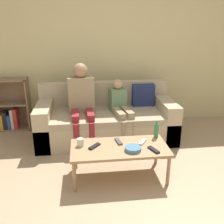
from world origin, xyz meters
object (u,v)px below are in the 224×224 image
object	(u,v)px
tv_remote_1	(154,150)
tv_remote_2	(119,141)
couch	(107,120)
person_adult	(82,98)
tv_remote_0	(143,142)
coffee_table	(119,150)
cup_near	(80,142)
bookshelf	(11,109)
bottle	(156,130)
snack_bowl	(133,149)
person_child	(121,107)
tv_remote_3	(94,146)

from	to	relation	value
tv_remote_1	tv_remote_2	xyz separation A→B (m)	(-0.36, 0.26, 0.00)
couch	person_adult	world-z (taller)	person_adult
tv_remote_0	coffee_table	bearing A→B (deg)	-131.62
cup_near	tv_remote_2	bearing A→B (deg)	4.79
bookshelf	cup_near	distance (m)	2.00
coffee_table	bottle	bearing A→B (deg)	21.61
couch	snack_bowl	world-z (taller)	couch
couch	bookshelf	bearing A→B (deg)	160.62
bookshelf	person_child	distance (m)	1.95
person_adult	tv_remote_3	size ratio (longest dim) A/B	7.60
tv_remote_0	tv_remote_3	xyz separation A→B (m)	(-0.58, -0.04, 0.00)
cup_near	bottle	size ratio (longest dim) A/B	0.41
tv_remote_3	tv_remote_0	bearing A→B (deg)	45.84
couch	coffee_table	xyz separation A→B (m)	(0.04, -1.11, 0.07)
coffee_table	tv_remote_1	bearing A→B (deg)	-20.78
person_adult	cup_near	world-z (taller)	person_adult
bottle	coffee_table	bearing A→B (deg)	-158.39
person_adult	person_child	size ratio (longest dim) A/B	1.26
bottle	tv_remote_0	bearing A→B (deg)	-147.45
cup_near	coffee_table	bearing A→B (deg)	-9.69
person_adult	tv_remote_1	xyz separation A→B (m)	(0.79, -1.17, -0.30)
bookshelf	cup_near	bearing A→B (deg)	-53.21
coffee_table	person_child	size ratio (longest dim) A/B	1.18
bookshelf	bottle	bearing A→B (deg)	-34.72
tv_remote_0	snack_bowl	world-z (taller)	snack_bowl
coffee_table	cup_near	bearing A→B (deg)	170.31
tv_remote_0	snack_bowl	size ratio (longest dim) A/B	0.89
bookshelf	tv_remote_2	size ratio (longest dim) A/B	5.05
person_adult	tv_remote_0	world-z (taller)	person_adult
coffee_table	tv_remote_0	xyz separation A→B (m)	(0.29, 0.07, 0.05)
tv_remote_3	bottle	world-z (taller)	bottle
person_adult	bottle	bearing A→B (deg)	-45.03
tv_remote_3	bottle	size ratio (longest dim) A/B	0.70
tv_remote_0	snack_bowl	distance (m)	0.24
bookshelf	coffee_table	size ratio (longest dim) A/B	0.78
person_child	tv_remote_0	distance (m)	0.93
bookshelf	tv_remote_2	bearing A→B (deg)	-43.39
bottle	bookshelf	bearing A→B (deg)	145.28
tv_remote_3	bottle	bearing A→B (deg)	53.99
tv_remote_0	snack_bowl	bearing A→B (deg)	-95.62
tv_remote_1	tv_remote_3	world-z (taller)	same
couch	tv_remote_1	world-z (taller)	couch
tv_remote_0	tv_remote_3	distance (m)	0.58
couch	tv_remote_2	xyz separation A→B (m)	(0.04, -1.00, 0.12)
bookshelf	person_adult	bearing A→B (deg)	-27.74
person_adult	tv_remote_1	world-z (taller)	person_adult
person_adult	snack_bowl	world-z (taller)	person_adult
coffee_table	bottle	distance (m)	0.55
tv_remote_1	couch	bearing A→B (deg)	85.81
bookshelf	coffee_table	xyz separation A→B (m)	(1.65, -1.68, 0.00)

